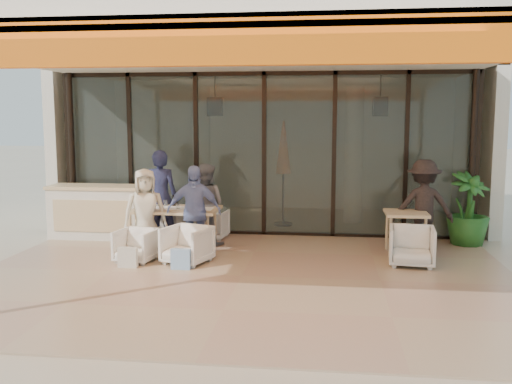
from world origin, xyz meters
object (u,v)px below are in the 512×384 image
chair_near_right (187,243)px  side_table (406,218)px  diner_grey (205,204)px  diner_cream (145,212)px  potted_palm (468,209)px  diner_navy (160,197)px  diner_periwinkle (194,211)px  chair_far_left (168,219)px  dining_table (176,211)px  side_chair (412,244)px  host_counter (98,212)px  chair_near_left (136,244)px  chair_far_right (211,223)px  standing_woman (423,206)px

chair_near_right → side_table: side_table is taller
diner_grey → diner_cream: diner_grey is taller
diner_cream → potted_palm: bearing=-7.8°
diner_navy → diner_periwinkle: bearing=129.9°
chair_far_left → diner_grey: bearing=160.7°
dining_table → side_table: bearing=1.4°
side_table → side_chair: side_table is taller
host_counter → side_table: bearing=-5.9°
side_table → dining_table: bearing=-178.6°
chair_near_left → potted_palm: 5.92m
chair_near_left → chair_far_right: bearing=75.8°
diner_grey → diner_periwinkle: (0.00, -0.90, 0.02)m
chair_near_left → standing_woman: size_ratio=0.37×
chair_far_right → host_counter: bearing=12.1°
chair_near_left → chair_far_left: bearing=99.6°
dining_table → chair_far_left: (-0.41, 0.94, -0.32)m
diner_navy → chair_far_left: bearing=-93.2°
dining_table → chair_near_right: (0.43, -0.96, -0.35)m
diner_navy → standing_woman: bearing=176.4°
chair_far_left → chair_far_right: size_ratio=1.17×
dining_table → chair_near_left: dining_table is taller
chair_near_left → diner_cream: size_ratio=0.41×
host_counter → diner_grey: 2.18m
chair_far_left → standing_woman: 4.76m
diner_navy → potted_palm: (5.59, 0.51, -0.20)m
diner_navy → side_table: diner_navy is taller
diner_cream → dining_table: bearing=26.0°
host_counter → chair_far_right: size_ratio=2.98×
chair_near_right → chair_far_right: bearing=109.1°
diner_periwinkle → standing_woman: standing_woman is taller
chair_far_left → diner_navy: (0.00, -0.50, 0.51)m
standing_woman → host_counter: bearing=-3.6°
diner_grey → diner_periwinkle: 0.90m
diner_periwinkle → chair_near_right: bearing=-95.9°
diner_navy → side_chair: size_ratio=2.48×
diner_periwinkle → potted_palm: (4.75, 1.41, -0.09)m
chair_far_left → chair_near_right: size_ratio=1.07×
chair_near_right → diner_periwinkle: (0.00, 0.50, 0.43)m
chair_near_left → diner_grey: bearing=68.7°
dining_table → side_chair: size_ratio=2.13×
host_counter → chair_near_right: host_counter is taller
standing_woman → chair_far_right: bearing=-8.8°
diner_grey → diner_cream: bearing=59.5°
dining_table → diner_periwinkle: bearing=-46.9°
diner_cream → chair_near_left: bearing=-112.0°
chair_far_right → side_chair: bearing=161.1°
dining_table → potted_palm: size_ratio=1.11×
host_counter → chair_far_left: host_counter is taller
chair_near_right → potted_palm: size_ratio=0.50×
chair_near_left → standing_woman: (4.71, 1.37, 0.50)m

